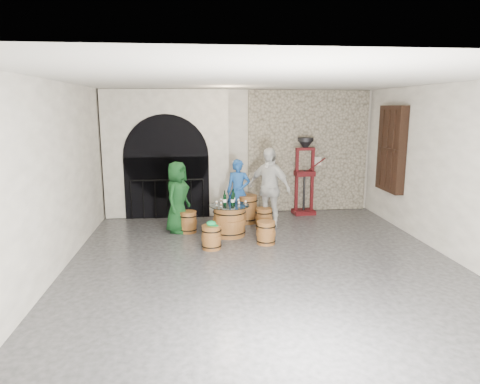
{
  "coord_description": "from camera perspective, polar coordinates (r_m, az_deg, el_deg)",
  "views": [
    {
      "loc": [
        -1.18,
        -7.17,
        2.77
      ],
      "look_at": [
        -0.28,
        1.38,
        1.05
      ],
      "focal_mm": 32.0,
      "sensor_mm": 36.0,
      "label": 1
    }
  ],
  "objects": [
    {
      "name": "ceiling",
      "position": [
        7.28,
        3.46,
        14.68
      ],
      "size": [
        8.0,
        8.0,
        0.0
      ],
      "primitive_type": "plane",
      "rotation": [
        3.14,
        0.0,
        0.0
      ],
      "color": "beige",
      "rests_on": "wall_back"
    },
    {
      "name": "tasting_glass_c",
      "position": [
        9.43,
        -2.54,
        -1.2
      ],
      "size": [
        0.05,
        0.05,
        0.1
      ],
      "primitive_type": null,
      "color": "#C66926",
      "rests_on": "barrel_table"
    },
    {
      "name": "tasting_glass_f",
      "position": [
        9.22,
        -3.14,
        -1.49
      ],
      "size": [
        0.05,
        0.05,
        0.1
      ],
      "primitive_type": null,
      "color": "#C66926",
      "rests_on": "barrel_table"
    },
    {
      "name": "stone_facing_panel",
      "position": [
        11.56,
        9.03,
        5.36
      ],
      "size": [
        3.2,
        0.12,
        3.18
      ],
      "primitive_type": "cube",
      "color": "#A19780",
      "rests_on": "ground"
    },
    {
      "name": "tasting_glass_e",
      "position": [
        9.14,
        -0.13,
        -1.58
      ],
      "size": [
        0.05,
        0.05,
        0.1
      ],
      "primitive_type": null,
      "color": "#C66926",
      "rests_on": "barrel_table"
    },
    {
      "name": "wall_left",
      "position": [
        7.63,
        -23.62,
        1.54
      ],
      "size": [
        0.0,
        8.0,
        8.0
      ],
      "primitive_type": "plane",
      "rotation": [
        1.57,
        0.0,
        1.57
      ],
      "color": "silver",
      "rests_on": "ground"
    },
    {
      "name": "ground",
      "position": [
        7.78,
        3.18,
        -9.56
      ],
      "size": [
        8.0,
        8.0,
        0.0
      ],
      "primitive_type": "plane",
      "color": "#2A2A2C",
      "rests_on": "ground"
    },
    {
      "name": "green_cap",
      "position": [
        8.42,
        -3.83,
        -4.22
      ],
      "size": [
        0.23,
        0.19,
        0.1
      ],
      "color": "#0E9B46",
      "rests_on": "barrel_stool_near_left"
    },
    {
      "name": "wall_back",
      "position": [
        11.3,
        0.05,
        5.36
      ],
      "size": [
        8.0,
        0.0,
        8.0
      ],
      "primitive_type": "plane",
      "rotation": [
        1.57,
        0.0,
        0.0
      ],
      "color": "silver",
      "rests_on": "ground"
    },
    {
      "name": "barrel_stool_left",
      "position": [
        9.65,
        -6.93,
        -3.99
      ],
      "size": [
        0.41,
        0.41,
        0.48
      ],
      "color": "brown",
      "rests_on": "ground"
    },
    {
      "name": "barrel_stool_near_left",
      "position": [
        8.5,
        -3.83,
        -6.05
      ],
      "size": [
        0.41,
        0.41,
        0.48
      ],
      "color": "brown",
      "rests_on": "ground"
    },
    {
      "name": "wine_bottle_right",
      "position": [
        9.36,
        -0.88,
        -0.76
      ],
      "size": [
        0.08,
        0.08,
        0.32
      ],
      "color": "black",
      "rests_on": "barrel_table"
    },
    {
      "name": "shuttered_window",
      "position": [
        10.65,
        19.5,
        5.44
      ],
      "size": [
        0.23,
        1.1,
        2.0
      ],
      "color": "black",
      "rests_on": "wall_right"
    },
    {
      "name": "tasting_glass_a",
      "position": [
        9.11,
        -2.55,
        -1.64
      ],
      "size": [
        0.05,
        0.05,
        0.1
      ],
      "primitive_type": null,
      "color": "#C66926",
      "rests_on": "barrel_table"
    },
    {
      "name": "person_blue",
      "position": [
        10.22,
        -0.23,
        0.05
      ],
      "size": [
        0.61,
        0.45,
        1.55
      ],
      "primitive_type": "imported",
      "rotation": [
        0.0,
        0.0,
        -0.14
      ],
      "color": "#1A4993",
      "rests_on": "ground"
    },
    {
      "name": "barrel_table",
      "position": [
        9.32,
        -1.43,
        -3.82
      ],
      "size": [
        0.88,
        0.88,
        0.68
      ],
      "color": "brown",
      "rests_on": "ground"
    },
    {
      "name": "person_white",
      "position": [
        9.82,
        3.85,
        0.51
      ],
      "size": [
        1.12,
        1.07,
        1.87
      ],
      "primitive_type": "imported",
      "rotation": [
        0.0,
        0.0,
        -0.72
      ],
      "color": "silver",
      "rests_on": "ground"
    },
    {
      "name": "barrel_stool_near_right",
      "position": [
        8.8,
        3.49,
        -5.44
      ],
      "size": [
        0.41,
        0.41,
        0.48
      ],
      "color": "brown",
      "rests_on": "ground"
    },
    {
      "name": "barrel_stool_far",
      "position": [
        10.26,
        -0.31,
        -2.99
      ],
      "size": [
        0.41,
        0.41,
        0.48
      ],
      "color": "brown",
      "rests_on": "ground"
    },
    {
      "name": "tasting_glass_b",
      "position": [
        9.23,
        0.76,
        -1.45
      ],
      "size": [
        0.05,
        0.05,
        0.1
      ],
      "primitive_type": null,
      "color": "#C66926",
      "rests_on": "barrel_table"
    },
    {
      "name": "wall_right",
      "position": [
        8.64,
        26.89,
        2.31
      ],
      "size": [
        0.0,
        8.0,
        8.0
      ],
      "primitive_type": "plane",
      "rotation": [
        1.57,
        0.0,
        -1.57
      ],
      "color": "silver",
      "rests_on": "ground"
    },
    {
      "name": "wall_front",
      "position": [
        3.58,
        13.72,
        -8.06
      ],
      "size": [
        8.0,
        0.0,
        8.0
      ],
      "primitive_type": "plane",
      "rotation": [
        -1.57,
        0.0,
        0.0
      ],
      "color": "silver",
      "rests_on": "ground"
    },
    {
      "name": "arched_opening",
      "position": [
        11.0,
        -9.73,
        4.95
      ],
      "size": [
        3.1,
        0.6,
        3.19
      ],
      "color": "silver",
      "rests_on": "ground"
    },
    {
      "name": "control_box",
      "position": [
        11.58,
        10.29,
        4.08
      ],
      "size": [
        0.18,
        0.1,
        0.22
      ],
      "primitive_type": "cube",
      "color": "silver",
      "rests_on": "wall_back"
    },
    {
      "name": "person_green",
      "position": [
        9.61,
        -8.34,
        -0.66
      ],
      "size": [
        0.78,
        0.92,
        1.59
      ],
      "primitive_type": "imported",
      "rotation": [
        0.0,
        0.0,
        1.14
      ],
      "color": "#103A17",
      "rests_on": "ground"
    },
    {
      "name": "tasting_glass_d",
      "position": [
        9.41,
        -0.22,
        -1.21
      ],
      "size": [
        0.05,
        0.05,
        0.1
      ],
      "primitive_type": null,
      "color": "#C66926",
      "rests_on": "barrel_table"
    },
    {
      "name": "wine_bottle_left",
      "position": [
        9.2,
        -2.05,
        -0.99
      ],
      "size": [
        0.08,
        0.08,
        0.32
      ],
      "color": "black",
      "rests_on": "barrel_table"
    },
    {
      "name": "barrel_stool_right",
      "position": [
        9.9,
        3.21,
        -3.54
      ],
      "size": [
        0.41,
        0.41,
        0.48
      ],
      "color": "brown",
      "rests_on": "ground"
    },
    {
      "name": "wine_bottle_center",
      "position": [
        9.19,
        -0.99,
        -0.98
      ],
      "size": [
        0.08,
        0.08,
        0.32
      ],
      "color": "black",
      "rests_on": "barrel_table"
    },
    {
      "name": "corking_press",
      "position": [
        11.17,
        8.63,
        2.91
      ],
      "size": [
        0.83,
        0.48,
        2.0
      ],
      "rotation": [
        0.0,
        0.0,
        0.07
      ],
      "color": "#4A0C10",
      "rests_on": "ground"
    },
    {
      "name": "side_barrel",
      "position": [
        10.35,
        0.95,
        -2.28
      ],
      "size": [
        0.51,
        0.51,
        0.68
      ],
      "rotation": [
        0.0,
        0.0,
        0.03
      ],
      "color": "brown",
      "rests_on": "ground"
    }
  ]
}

